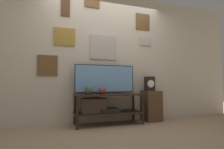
{
  "coord_description": "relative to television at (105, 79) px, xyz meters",
  "views": [
    {
      "loc": [
        -0.98,
        -2.93,
        0.76
      ],
      "look_at": [
        0.07,
        0.27,
        0.95
      ],
      "focal_mm": 28.0,
      "sensor_mm": 36.0,
      "label": 1
    }
  ],
  "objects": [
    {
      "name": "ground_plane",
      "position": [
        0.04,
        -0.37,
        -0.87
      ],
      "size": [
        12.0,
        12.0,
        0.0
      ],
      "primitive_type": "plane",
      "color": "#997F60"
    },
    {
      "name": "wall_back",
      "position": [
        0.04,
        0.18,
        0.49
      ],
      "size": [
        6.4,
        0.08,
        2.7
      ],
      "color": "beige",
      "rests_on": "ground_plane"
    },
    {
      "name": "media_console",
      "position": [
        -0.07,
        -0.1,
        -0.5
      ],
      "size": [
        1.29,
        0.47,
        0.58
      ],
      "color": "black",
      "rests_on": "ground_plane"
    },
    {
      "name": "television",
      "position": [
        0.0,
        0.0,
        0.0
      ],
      "size": [
        1.19,
        0.05,
        0.56
      ],
      "color": "#333338",
      "rests_on": "media_console"
    },
    {
      "name": "vase_urn_stoneware",
      "position": [
        -0.35,
        -0.19,
        -0.21
      ],
      "size": [
        0.15,
        0.11,
        0.16
      ],
      "color": "#4C5647",
      "rests_on": "media_console"
    },
    {
      "name": "vase_round_glass",
      "position": [
        -0.11,
        -0.18,
        -0.22
      ],
      "size": [
        0.13,
        0.13,
        0.13
      ],
      "color": "brown",
      "rests_on": "media_console"
    },
    {
      "name": "side_table",
      "position": [
        1.0,
        -0.04,
        -0.56
      ],
      "size": [
        0.34,
        0.35,
        0.62
      ],
      "color": "#513823",
      "rests_on": "ground_plane"
    },
    {
      "name": "mantel_clock",
      "position": [
        0.98,
        -0.02,
        -0.1
      ],
      "size": [
        0.21,
        0.11,
        0.3
      ],
      "color": "black",
      "rests_on": "side_table"
    }
  ]
}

